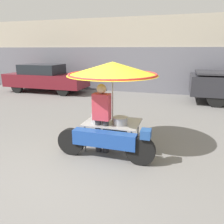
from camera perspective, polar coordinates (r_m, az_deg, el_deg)
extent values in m
plane|color=slate|center=(4.54, -9.65, -14.58)|extent=(36.00, 36.00, 0.00)
cube|color=#B2A893|center=(12.99, 9.29, 14.42)|extent=(28.00, 2.00, 3.92)
cube|color=slate|center=(12.02, 8.41, 10.69)|extent=(23.80, 0.06, 2.40)
cylinder|color=black|center=(4.56, 7.45, -9.99)|extent=(0.61, 0.14, 0.61)
cylinder|color=black|center=(5.02, -10.58, -7.58)|extent=(0.61, 0.14, 0.61)
cube|color=#1E479E|center=(4.67, -2.05, -7.06)|extent=(1.38, 0.24, 0.32)
cube|color=#234C93|center=(4.39, 8.82, -5.66)|extent=(0.20, 0.24, 0.18)
cylinder|color=black|center=(5.53, 1.01, -5.40)|extent=(0.55, 0.14, 0.55)
cylinder|color=#515156|center=(4.79, 5.05, -8.41)|extent=(0.03, 0.03, 0.64)
cylinder|color=#515156|center=(5.50, 6.80, -5.12)|extent=(0.03, 0.03, 0.64)
cylinder|color=#515156|center=(5.10, -7.03, -6.89)|extent=(0.03, 0.03, 0.64)
cylinder|color=#515156|center=(5.78, -3.85, -4.00)|extent=(0.03, 0.03, 0.64)
cube|color=#9E9EA3|center=(5.15, 0.16, -2.63)|extent=(1.28, 0.93, 0.02)
cylinder|color=#B2B2B7|center=(5.00, 0.17, 3.39)|extent=(0.03, 0.03, 1.09)
cone|color=yellow|center=(4.89, 0.18, 11.30)|extent=(2.03, 2.03, 0.29)
torus|color=red|center=(4.90, 0.17, 9.82)|extent=(1.98, 1.98, 0.05)
cylinder|color=#939399|center=(5.05, -3.49, -1.54)|extent=(0.34, 0.34, 0.23)
cylinder|color=#939399|center=(4.93, 2.18, -2.31)|extent=(0.33, 0.33, 0.17)
cylinder|color=#2D2D33|center=(5.05, -3.58, -6.10)|extent=(0.14, 0.14, 0.78)
cylinder|color=#2D2D33|center=(5.00, -1.64, -6.34)|extent=(0.14, 0.14, 0.78)
cube|color=#C13847|center=(4.81, -2.72, 1.37)|extent=(0.38, 0.22, 0.59)
sphere|color=tan|center=(4.72, -2.78, 6.07)|extent=(0.21, 0.21, 0.21)
cylinder|color=black|center=(11.40, -12.69, 5.68)|extent=(0.63, 0.20, 0.63)
cylinder|color=black|center=(12.63, -9.52, 6.85)|extent=(0.63, 0.20, 0.63)
cylinder|color=black|center=(13.00, -23.53, 5.99)|extent=(0.63, 0.20, 0.63)
cylinder|color=black|center=(14.10, -19.82, 7.07)|extent=(0.63, 0.20, 0.63)
cube|color=maroon|center=(12.67, -16.75, 7.98)|extent=(4.51, 1.67, 0.68)
cube|color=#1E2328|center=(12.74, -17.83, 10.64)|extent=(2.16, 1.47, 0.51)
cylinder|color=black|center=(9.89, 25.69, 3.39)|extent=(0.78, 0.24, 0.78)
cylinder|color=black|center=(11.53, 24.58, 5.12)|extent=(0.78, 0.24, 0.78)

